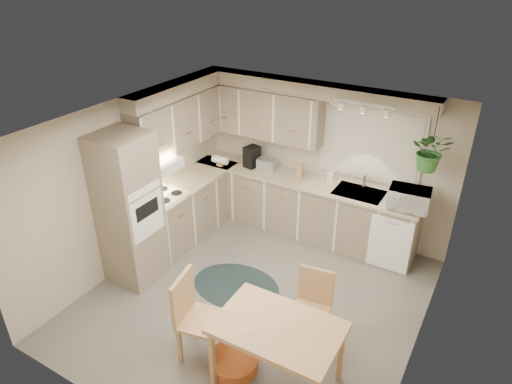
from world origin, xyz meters
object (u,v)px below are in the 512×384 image
pet_bed (233,362)px  microwave (409,196)px  chair_left (202,319)px  braided_rug (236,285)px  dining_table (277,355)px  chair_back (310,311)px

pet_bed → microwave: size_ratio=1.03×
chair_left → braided_rug: size_ratio=0.85×
dining_table → microwave: bearing=78.2°
dining_table → chair_left: bearing=-175.3°
microwave → chair_left: bearing=-124.1°
chair_back → pet_bed: 1.01m
microwave → braided_rug: bearing=-144.4°
dining_table → chair_left: chair_left is taller
pet_bed → microwave: (1.06, 2.76, 1.06)m
microwave → chair_back: bearing=-110.6°
pet_bed → chair_back: bearing=53.3°
dining_table → pet_bed: size_ratio=2.25×
braided_rug → microwave: size_ratio=2.27×
pet_bed → microwave: 3.14m
braided_rug → pet_bed: 1.36m
chair_back → braided_rug: size_ratio=0.75×
pet_bed → dining_table: bearing=7.7°
dining_table → microwave: microwave is taller
braided_rug → chair_back: bearing=-18.4°
chair_left → pet_bed: bearing=79.7°
braided_rug → dining_table: bearing=-42.3°
chair_back → microwave: microwave is taller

